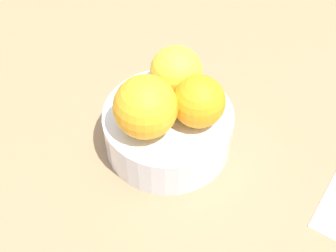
{
  "coord_description": "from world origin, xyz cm",
  "views": [
    {
      "loc": [
        9.77,
        -39.61,
        51.92
      ],
      "look_at": [
        0.0,
        0.0,
        3.53
      ],
      "focal_mm": 52.12,
      "sensor_mm": 36.0,
      "label": 1
    }
  ],
  "objects_px": {
    "orange_in_bowl_0": "(146,107)",
    "orange_in_bowl_1": "(198,104)",
    "fruit_bowl": "(168,130)",
    "orange_in_bowl_2": "(180,72)"
  },
  "relations": [
    {
      "from": "fruit_bowl",
      "to": "orange_in_bowl_1",
      "type": "height_order",
      "value": "orange_in_bowl_1"
    },
    {
      "from": "fruit_bowl",
      "to": "orange_in_bowl_2",
      "type": "relative_size",
      "value": 2.49
    },
    {
      "from": "orange_in_bowl_0",
      "to": "orange_in_bowl_1",
      "type": "bearing_deg",
      "value": 23.87
    },
    {
      "from": "fruit_bowl",
      "to": "orange_in_bowl_2",
      "type": "xyz_separation_m",
      "value": [
        0.0,
        0.04,
        0.06
      ]
    },
    {
      "from": "orange_in_bowl_0",
      "to": "orange_in_bowl_1",
      "type": "distance_m",
      "value": 0.06
    },
    {
      "from": "fruit_bowl",
      "to": "orange_in_bowl_0",
      "type": "relative_size",
      "value": 2.16
    },
    {
      "from": "orange_in_bowl_1",
      "to": "orange_in_bowl_2",
      "type": "bearing_deg",
      "value": 125.82
    },
    {
      "from": "fruit_bowl",
      "to": "orange_in_bowl_0",
      "type": "distance_m",
      "value": 0.08
    },
    {
      "from": "orange_in_bowl_2",
      "to": "orange_in_bowl_0",
      "type": "bearing_deg",
      "value": -108.76
    },
    {
      "from": "fruit_bowl",
      "to": "orange_in_bowl_2",
      "type": "bearing_deg",
      "value": 83.94
    }
  ]
}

